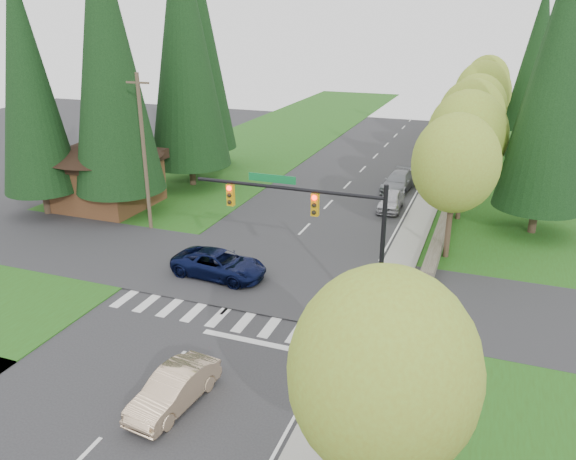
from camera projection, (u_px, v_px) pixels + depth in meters
The scene contains 34 objects.
ground at pixel (184, 353), 23.42m from camera, with size 120.00×120.00×0.00m, color #28282B.
grass_east at pixel (515, 230), 36.64m from camera, with size 14.00×110.00×0.06m, color #264F15.
grass_west at pixel (170, 190), 45.15m from camera, with size 14.00×110.00×0.06m, color #264F15.
cross_street at pixel (259, 275), 30.41m from camera, with size 120.00×8.00×0.10m, color #28282B.
sidewalk_east at pixel (424, 210), 40.38m from camera, with size 1.80×80.00×0.13m, color gray.
curb_east at pixel (412, 209), 40.66m from camera, with size 0.20×80.00×0.13m, color gray.
stone_wall_south at pixel (371, 446), 17.85m from camera, with size 0.70×14.00×0.70m, color #4C4438.
stone_wall_north at pixel (458, 180), 46.72m from camera, with size 0.70×40.00×0.70m, color #4C4438.
traffic_signal at pixel (319, 219), 24.14m from camera, with size 8.70×0.37×6.80m.
brown_building at pixel (105, 165), 40.32m from camera, with size 8.40×8.40×5.40m.
utility_pole at pixel (144, 152), 35.18m from camera, with size 1.60×0.24×10.00m.
decid_tree_0 at pixel (456, 164), 30.65m from camera, with size 4.80×4.80×8.37m.
decid_tree_1 at pixel (467, 136), 36.67m from camera, with size 5.20×5.20×8.80m.
decid_tree_2 at pixel (471, 117), 42.81m from camera, with size 5.00×5.00×8.82m.
decid_tree_3 at pixel (477, 107), 48.99m from camera, with size 5.00×5.00×8.55m.
decid_tree_4 at pixel (482, 93), 54.94m from camera, with size 5.40×5.40×9.18m.
decid_tree_5 at pixel (483, 90), 61.32m from camera, with size 4.80×4.80×8.30m.
decid_tree_6 at pixel (487, 81), 67.29m from camera, with size 5.20×5.20×8.86m.
decid_tree_south at pixel (383, 373), 13.24m from camera, with size 4.60×4.60×7.92m.
conifer_w_a at pixel (107, 55), 36.06m from camera, with size 6.12×6.12×19.80m.
conifer_w_b at pixel (110, 65), 40.90m from camera, with size 5.44×5.44×17.80m.
conifer_w_c at pixel (184, 42), 42.55m from camera, with size 6.46×6.46×20.80m.
conifer_w_d at pixel (27, 79), 36.48m from camera, with size 5.10×5.10×16.80m.
conifer_w_e at pixel (200, 51), 48.81m from camera, with size 5.78×5.78×18.80m.
conifer_e_a at pixel (557, 77), 32.83m from camera, with size 5.44×5.44×17.80m.
conifer_e_b at pixel (561, 48), 44.39m from camera, with size 6.12×6.12×19.80m.
conifer_e_c at pixel (537, 56), 57.50m from camera, with size 5.10×5.10×16.80m.
sedan_champagne at pixel (174, 389), 20.05m from camera, with size 1.42×4.06×1.34m, color beige.
suv_navy at pixel (219, 264), 30.01m from camera, with size 2.38×5.15×1.43m, color black.
parked_car_a at pixel (391, 201), 40.48m from camera, with size 1.59×3.95×1.35m, color #B7B6BC.
parked_car_b at pixel (398, 182), 44.98m from camera, with size 1.99×4.89×1.42m, color gray.
parked_car_c at pixel (423, 170), 48.00m from camera, with size 1.72×4.94×1.63m, color #A6A6AA.
parked_car_d at pixel (429, 151), 55.52m from camera, with size 1.56×3.88×1.32m, color silver.
parked_car_e at pixel (442, 130), 65.16m from camera, with size 1.91×4.70×1.36m, color silver.
Camera 1 is at (11.10, -17.24, 13.16)m, focal length 35.00 mm.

